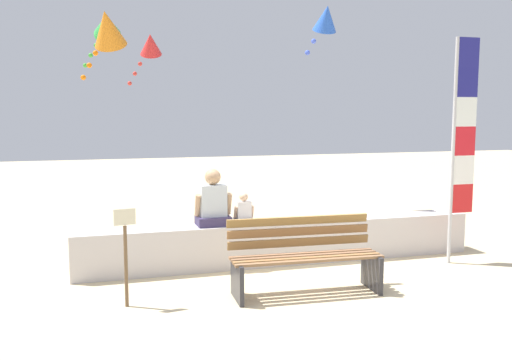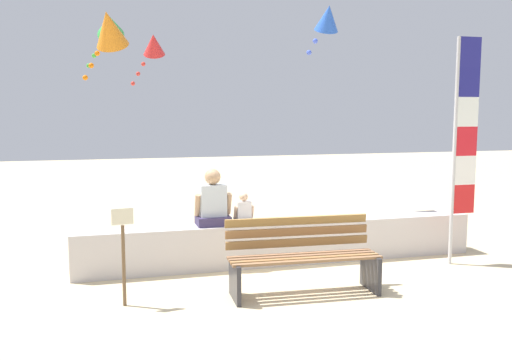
% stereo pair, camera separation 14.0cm
% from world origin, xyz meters
% --- Properties ---
extents(ground_plane, '(40.00, 40.00, 0.00)m').
position_xyz_m(ground_plane, '(0.00, 0.00, 0.00)').
color(ground_plane, beige).
extents(seawall_ledge, '(5.79, 0.46, 0.60)m').
position_xyz_m(seawall_ledge, '(0.00, 1.13, 0.30)').
color(seawall_ledge, beige).
rests_on(seawall_ledge, ground).
extents(park_bench, '(1.82, 0.70, 0.88)m').
position_xyz_m(park_bench, '(-0.19, -0.21, 0.43)').
color(park_bench, '#886242').
rests_on(park_bench, ground).
extents(person_adult, '(0.51, 0.37, 0.78)m').
position_xyz_m(person_adult, '(-1.00, 1.15, 0.90)').
color(person_adult, '#382F53').
rests_on(person_adult, seawall_ledge).
extents(person_child, '(0.28, 0.21, 0.43)m').
position_xyz_m(person_child, '(-0.56, 1.16, 0.77)').
color(person_child, '#2F324A').
rests_on(person_child, seawall_ledge).
extents(flag_banner, '(0.38, 0.05, 3.17)m').
position_xyz_m(flag_banner, '(2.40, 0.44, 1.81)').
color(flag_banner, '#B7B7BC').
rests_on(flag_banner, ground).
extents(kite_red, '(0.68, 0.60, 1.03)m').
position_xyz_m(kite_red, '(-1.45, 4.49, 3.38)').
color(kite_red, red).
extents(kite_green, '(0.70, 0.69, 1.09)m').
position_xyz_m(kite_green, '(-2.22, 4.42, 3.69)').
color(kite_green, green).
extents(kite_orange, '(0.76, 0.82, 1.12)m').
position_xyz_m(kite_orange, '(-2.28, 2.55, 3.38)').
color(kite_orange, orange).
extents(kite_blue, '(0.55, 0.54, 0.84)m').
position_xyz_m(kite_blue, '(1.06, 2.14, 3.61)').
color(kite_blue, blue).
extents(sign_post, '(0.24, 0.06, 1.10)m').
position_xyz_m(sign_post, '(-2.26, -0.12, 0.66)').
color(sign_post, brown).
rests_on(sign_post, ground).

